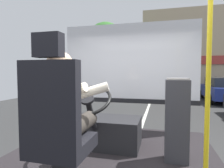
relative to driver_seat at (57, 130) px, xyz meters
The scene contains 12 objects.
ground 9.44m from the driver_seat, 88.61° to the left, with size 18.00×44.00×0.06m.
driver_seat is the anchor object (origin of this frame).
bus_driver 0.21m from the driver_seat, 90.00° to the left, with size 0.71×0.61×0.74m.
steering_console 1.21m from the driver_seat, 90.00° to the left, with size 1.10×1.05×0.88m.
handrail_pole 1.44m from the driver_seat, 23.32° to the left, with size 0.04×0.04×2.14m.
fare_box 1.37m from the driver_seat, 42.94° to the left, with size 0.27×0.21×0.97m.
windshield_panel 2.24m from the driver_seat, 84.02° to the left, with size 2.50×0.08×1.48m.
street_tree 12.55m from the driver_seat, 104.45° to the left, with size 2.65×2.65×5.33m.
shop_building 17.63m from the driver_seat, 70.87° to the left, with size 12.68×5.97×6.50m.
parked_car_blue 12.18m from the driver_seat, 69.09° to the left, with size 1.79×4.36×1.46m.
parked_car_white 16.71m from the driver_seat, 74.40° to the left, with size 1.99×4.07×1.40m.
parked_car_green 22.38m from the driver_seat, 77.41° to the left, with size 2.02×3.97×1.31m.
Camera 1 is at (0.59, -1.93, 1.73)m, focal length 30.62 mm.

